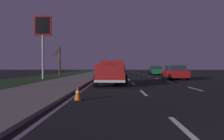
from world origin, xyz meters
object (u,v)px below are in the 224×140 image
(bare_tree_far, at_px, (59,61))
(pickup_truck, at_px, (112,72))
(gas_price_sign, at_px, (43,31))
(traffic_cone_near, at_px, (78,94))
(sedan_green, at_px, (156,70))
(sedan_red, at_px, (175,72))

(bare_tree_far, bearing_deg, pickup_truck, -151.56)
(gas_price_sign, relative_size, traffic_cone_near, 12.21)
(sedan_green, distance_m, gas_price_sign, 19.72)
(pickup_truck, bearing_deg, bare_tree_far, 28.44)
(pickup_truck, relative_size, bare_tree_far, 1.25)
(bare_tree_far, relative_size, traffic_cone_near, 7.56)
(sedan_green, distance_m, bare_tree_far, 15.86)
(pickup_truck, bearing_deg, gas_price_sign, 47.20)
(sedan_red, xyz_separation_m, gas_price_sign, (0.45, 14.57, 4.55))
(pickup_truck, relative_size, gas_price_sign, 0.77)
(pickup_truck, xyz_separation_m, sedan_red, (6.77, -6.78, -0.20))
(traffic_cone_near, bearing_deg, bare_tree_far, 16.65)
(sedan_green, relative_size, sedan_red, 1.00)
(traffic_cone_near, bearing_deg, sedan_red, -29.41)
(sedan_red, distance_m, traffic_cone_near, 16.43)
(pickup_truck, distance_m, bare_tree_far, 16.64)
(pickup_truck, xyz_separation_m, bare_tree_far, (14.59, 7.90, 1.30))
(bare_tree_far, bearing_deg, sedan_green, -73.00)
(sedan_red, relative_size, bare_tree_far, 1.01)
(sedan_red, bearing_deg, bare_tree_far, 61.96)
(gas_price_sign, relative_size, bare_tree_far, 1.61)
(sedan_green, height_order, bare_tree_far, bare_tree_far)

